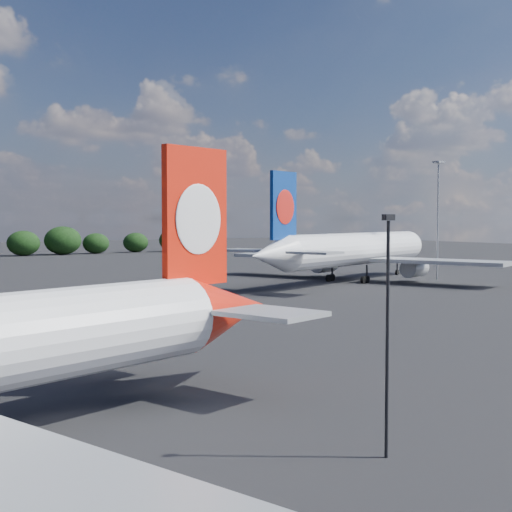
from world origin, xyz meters
TOP-DOWN VIEW (x-y plane):
  - china_southern_airliner at (65.79, 59.48)m, footprint 53.20×51.17m
  - apron_lamp_post at (8.07, -11.46)m, footprint 0.55×0.30m
  - floodlight_mast_near at (82.13, 54.75)m, footprint 1.60×1.60m

SIDE VIEW (x-z plane):
  - china_southern_airliner at x=65.79m, z-range -3.51..14.47m
  - apron_lamp_post at x=8.07m, z-range 0.65..11.79m
  - floodlight_mast_near at x=82.13m, z-range 3.22..24.45m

